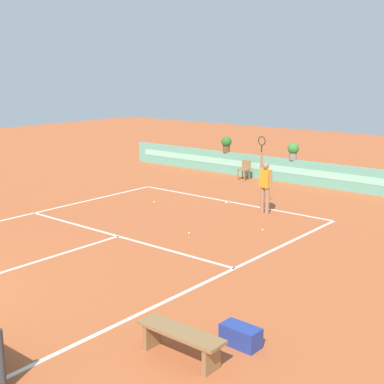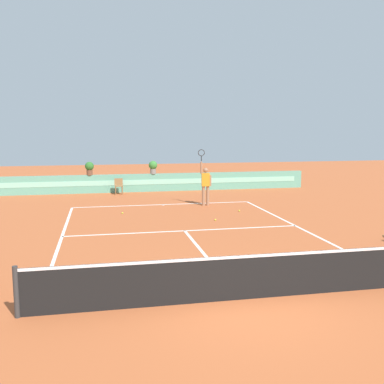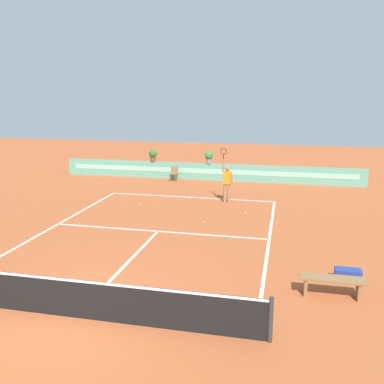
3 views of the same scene
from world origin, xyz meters
name	(u,v)px [view 3 (image 3 of 3)]	position (x,y,z in m)	size (l,w,h in m)	color
ground_plane	(155,235)	(0.00, 6.00, 0.00)	(60.00, 60.00, 0.00)	#B2562D
court_lines	(160,229)	(0.00, 6.72, 0.00)	(8.32, 11.94, 0.01)	white
net	(73,297)	(0.00, 0.00, 0.51)	(8.92, 0.10, 1.00)	#333333
back_wall_barrier	(207,172)	(0.00, 16.39, 0.50)	(18.00, 0.21, 1.00)	#60A88E
ball_kid_chair	(174,173)	(-1.87, 15.66, 0.48)	(0.44, 0.44, 0.85)	olive
bench_courtside	(332,282)	(5.84, 2.39, 0.38)	(1.60, 0.44, 0.51)	olive
gear_bag	(348,275)	(6.35, 3.39, 0.18)	(0.70, 0.36, 0.36)	navy
tennis_player	(227,181)	(1.90, 11.28, 1.05)	(0.62, 0.26, 2.58)	#9E7051
tennis_ball_near_baseline	(245,213)	(2.96, 9.49, 0.03)	(0.07, 0.07, 0.07)	#CCE033
tennis_ball_mid_court	(204,222)	(1.48, 7.84, 0.03)	(0.07, 0.07, 0.07)	#CCE033
tennis_ball_by_sideline	(140,204)	(-1.96, 9.99, 0.03)	(0.07, 0.07, 0.07)	#CCE033
potted_plant_left	(153,155)	(-3.40, 16.39, 1.41)	(0.48, 0.48, 0.72)	brown
potted_plant_centre	(209,157)	(0.08, 16.39, 1.41)	(0.48, 0.48, 0.72)	gray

